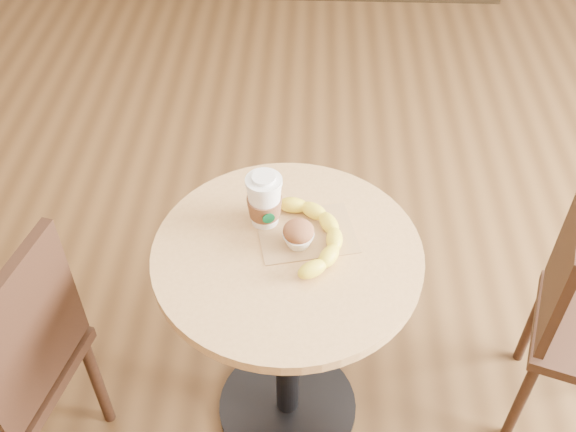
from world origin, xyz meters
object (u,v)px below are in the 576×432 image
object	(u,v)px
banana	(313,236)
muffin	(298,234)
coffee_cup	(264,202)
chair_left	(10,368)
cafe_table	(287,308)

from	to	relation	value
banana	muffin	bearing A→B (deg)	-173.60
coffee_cup	chair_left	bearing A→B (deg)	-172.26
chair_left	muffin	size ratio (longest dim) A/B	11.17
muffin	banana	xyz separation A→B (m)	(0.04, 0.01, -0.01)
coffee_cup	cafe_table	bearing A→B (deg)	-75.01
chair_left	coffee_cup	size ratio (longest dim) A/B	5.75
chair_left	coffee_cup	bearing A→B (deg)	128.09
cafe_table	banana	world-z (taller)	banana
cafe_table	coffee_cup	xyz separation A→B (m)	(-0.06, 0.10, 0.30)
muffin	coffee_cup	bearing A→B (deg)	138.06
cafe_table	coffee_cup	size ratio (longest dim) A/B	4.90
cafe_table	banana	bearing A→B (deg)	25.92
banana	chair_left	bearing A→B (deg)	-172.28
cafe_table	chair_left	world-z (taller)	chair_left
chair_left	banana	bearing A→B (deg)	119.87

